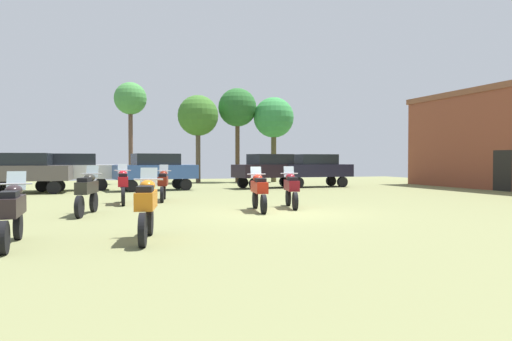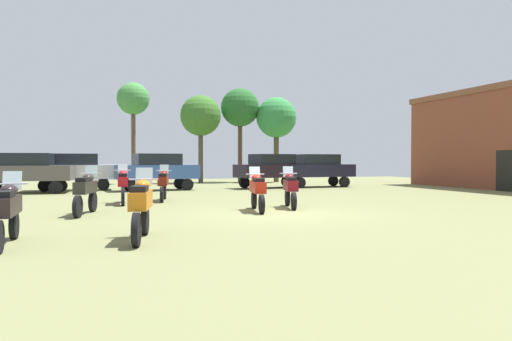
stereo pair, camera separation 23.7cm
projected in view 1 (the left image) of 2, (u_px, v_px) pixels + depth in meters
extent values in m
cube|color=olive|center=(278.00, 213.00, 14.60)|extent=(44.00, 52.00, 0.02)
cube|color=black|center=(503.00, 171.00, 24.59)|extent=(0.08, 1.20, 2.20)
cylinder|color=black|center=(94.00, 202.00, 14.77)|extent=(0.28, 0.66, 0.66)
cylinder|color=black|center=(79.00, 207.00, 13.19)|extent=(0.28, 0.66, 0.66)
cube|color=#2B2923|center=(87.00, 187.00, 13.97)|extent=(0.68, 1.39, 0.36)
ellipsoid|color=#2B2923|center=(89.00, 178.00, 14.26)|extent=(0.43, 0.54, 0.24)
cube|color=black|center=(85.00, 180.00, 13.73)|extent=(0.43, 0.62, 0.12)
cube|color=silver|center=(92.00, 172.00, 14.59)|extent=(0.39, 0.24, 0.39)
cylinder|color=#B7B7BC|center=(91.00, 174.00, 14.49)|extent=(0.61, 0.19, 0.04)
cylinder|color=black|center=(123.00, 194.00, 18.17)|extent=(0.15, 0.68, 0.68)
cylinder|color=black|center=(123.00, 197.00, 16.72)|extent=(0.15, 0.68, 0.68)
cube|color=red|center=(123.00, 181.00, 17.43)|extent=(0.41, 1.30, 0.36)
ellipsoid|color=red|center=(123.00, 174.00, 17.70)|extent=(0.34, 0.49, 0.24)
cube|color=black|center=(123.00, 175.00, 17.21)|extent=(0.32, 0.57, 0.12)
cube|color=silver|center=(123.00, 169.00, 18.00)|extent=(0.37, 0.17, 0.39)
cylinder|color=#B7B7BC|center=(123.00, 170.00, 17.91)|extent=(0.62, 0.06, 0.04)
cylinder|color=black|center=(288.00, 197.00, 16.80)|extent=(0.26, 0.61, 0.60)
cylinder|color=black|center=(295.00, 201.00, 15.35)|extent=(0.26, 0.61, 0.60)
cube|color=maroon|center=(292.00, 185.00, 16.06)|extent=(0.65, 1.29, 0.36)
ellipsoid|color=maroon|center=(290.00, 177.00, 16.34)|extent=(0.43, 0.54, 0.24)
cube|color=black|center=(293.00, 179.00, 15.84)|extent=(0.43, 0.62, 0.12)
cube|color=silver|center=(289.00, 172.00, 16.64)|extent=(0.39, 0.24, 0.39)
cylinder|color=#B7B7BC|center=(289.00, 173.00, 16.55)|extent=(0.61, 0.19, 0.04)
cylinder|color=black|center=(150.00, 220.00, 10.27)|extent=(0.25, 0.68, 0.67)
cylinder|color=black|center=(143.00, 230.00, 8.82)|extent=(0.25, 0.68, 0.67)
cube|color=orange|center=(146.00, 200.00, 9.53)|extent=(0.60, 1.30, 0.36)
ellipsoid|color=orange|center=(148.00, 186.00, 9.81)|extent=(0.41, 0.53, 0.24)
cube|color=black|center=(145.00, 189.00, 9.31)|extent=(0.40, 0.61, 0.12)
cube|color=silver|center=(149.00, 177.00, 10.11)|extent=(0.38, 0.22, 0.39)
cylinder|color=#B7B7BC|center=(148.00, 179.00, 10.02)|extent=(0.62, 0.16, 0.04)
cylinder|color=black|center=(164.00, 192.00, 19.59)|extent=(0.24, 0.64, 0.63)
cylinder|color=black|center=(162.00, 195.00, 17.99)|extent=(0.24, 0.64, 0.63)
cube|color=maroon|center=(163.00, 181.00, 18.78)|extent=(0.61, 1.42, 0.36)
ellipsoid|color=maroon|center=(163.00, 174.00, 19.08)|extent=(0.40, 0.53, 0.24)
cube|color=black|center=(163.00, 175.00, 18.54)|extent=(0.40, 0.61, 0.12)
cube|color=silver|center=(164.00, 169.00, 19.42)|extent=(0.38, 0.22, 0.39)
cylinder|color=#B7B7BC|center=(164.00, 171.00, 19.31)|extent=(0.62, 0.15, 0.04)
cylinder|color=black|center=(255.00, 200.00, 15.88)|extent=(0.22, 0.62, 0.60)
cylinder|color=black|center=(264.00, 204.00, 14.26)|extent=(0.22, 0.62, 0.60)
cube|color=red|center=(259.00, 187.00, 15.06)|extent=(0.60, 1.44, 0.36)
ellipsoid|color=red|center=(258.00, 178.00, 15.36)|extent=(0.40, 0.53, 0.24)
cube|color=black|center=(260.00, 180.00, 14.81)|extent=(0.39, 0.60, 0.12)
cube|color=silver|center=(256.00, 172.00, 15.70)|extent=(0.38, 0.21, 0.39)
cylinder|color=#B7B7BC|center=(256.00, 174.00, 15.60)|extent=(0.62, 0.14, 0.04)
cylinder|color=black|center=(18.00, 225.00, 9.68)|extent=(0.12, 0.60, 0.60)
cylinder|color=black|center=(4.00, 238.00, 8.14)|extent=(0.12, 0.60, 0.60)
cube|color=black|center=(11.00, 206.00, 8.90)|extent=(0.37, 1.39, 0.36)
ellipsoid|color=black|center=(14.00, 191.00, 9.19)|extent=(0.32, 0.48, 0.24)
cube|color=black|center=(9.00, 195.00, 8.66)|extent=(0.30, 0.56, 0.12)
cube|color=silver|center=(16.00, 181.00, 9.51)|extent=(0.36, 0.15, 0.39)
cylinder|color=#B7B7BC|center=(16.00, 184.00, 9.41)|extent=(0.62, 0.04, 0.04)
cylinder|color=black|center=(1.00, 185.00, 24.23)|extent=(0.64, 0.22, 0.64)
cylinder|color=black|center=(42.00, 186.00, 24.00)|extent=(0.64, 0.22, 0.64)
cylinder|color=black|center=(45.00, 184.00, 25.36)|extent=(0.64, 0.22, 0.64)
cylinder|color=black|center=(101.00, 185.00, 24.97)|extent=(0.64, 0.22, 0.64)
cylinder|color=black|center=(101.00, 183.00, 26.33)|extent=(0.64, 0.22, 0.64)
cube|color=silver|center=(73.00, 172.00, 25.15)|extent=(4.30, 1.81, 0.75)
cube|color=black|center=(73.00, 159.00, 25.13)|extent=(2.37, 1.59, 0.61)
cylinder|color=black|center=(131.00, 186.00, 23.84)|extent=(0.66, 0.31, 0.64)
cylinder|color=black|center=(126.00, 185.00, 25.12)|extent=(0.66, 0.31, 0.64)
cylinder|color=black|center=(186.00, 185.00, 25.17)|extent=(0.66, 0.31, 0.64)
cylinder|color=black|center=(178.00, 183.00, 26.45)|extent=(0.66, 0.31, 0.64)
cube|color=#35579F|center=(156.00, 172.00, 25.13)|extent=(4.51, 2.37, 0.75)
cube|color=black|center=(156.00, 159.00, 25.11)|extent=(2.56, 1.89, 0.61)
cylinder|color=black|center=(298.00, 183.00, 27.20)|extent=(0.64, 0.22, 0.64)
cylinder|color=black|center=(289.00, 182.00, 28.56)|extent=(0.64, 0.22, 0.64)
cylinder|color=black|center=(342.00, 182.00, 28.15)|extent=(0.64, 0.22, 0.64)
cylinder|color=black|center=(331.00, 181.00, 29.51)|extent=(0.64, 0.22, 0.64)
cube|color=black|center=(315.00, 170.00, 28.34)|extent=(4.31, 1.82, 0.75)
cube|color=black|center=(315.00, 159.00, 28.32)|extent=(2.37, 1.59, 0.61)
cylinder|color=black|center=(54.00, 188.00, 22.48)|extent=(0.66, 0.27, 0.64)
cylinder|color=black|center=(59.00, 186.00, 23.87)|extent=(0.66, 0.27, 0.64)
cube|color=#524B4A|center=(24.00, 173.00, 22.79)|extent=(4.43, 2.14, 0.75)
cube|color=black|center=(24.00, 159.00, 22.78)|extent=(2.48, 1.77, 0.61)
cylinder|color=black|center=(255.00, 184.00, 26.01)|extent=(0.67, 0.33, 0.64)
cylinder|color=black|center=(243.00, 183.00, 27.26)|extent=(0.67, 0.33, 0.64)
cylinder|color=black|center=(298.00, 182.00, 27.44)|extent=(0.67, 0.33, 0.64)
cylinder|color=black|center=(284.00, 181.00, 28.70)|extent=(0.67, 0.33, 0.64)
cube|color=black|center=(270.00, 171.00, 27.34)|extent=(4.55, 2.54, 0.75)
cube|color=black|center=(270.00, 159.00, 27.32)|extent=(2.61, 1.98, 0.61)
cylinder|color=#4E4134|center=(198.00, 154.00, 33.35)|extent=(0.34, 0.34, 4.19)
sphere|color=#3A6F27|center=(198.00, 116.00, 33.28)|extent=(2.93, 2.93, 2.93)
cylinder|color=brown|center=(131.00, 145.00, 32.03)|extent=(0.30, 0.30, 5.41)
sphere|color=#428840|center=(130.00, 98.00, 31.96)|extent=(2.22, 2.22, 2.22)
cylinder|color=#4D462A|center=(274.00, 154.00, 34.65)|extent=(0.39, 0.39, 4.15)
sphere|color=#358B42|center=(274.00, 117.00, 34.59)|extent=(3.01, 3.01, 3.01)
cylinder|color=#503B28|center=(237.00, 149.00, 34.60)|extent=(0.33, 0.33, 4.93)
sphere|color=#276229|center=(237.00, 107.00, 34.52)|extent=(2.86, 2.86, 2.86)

